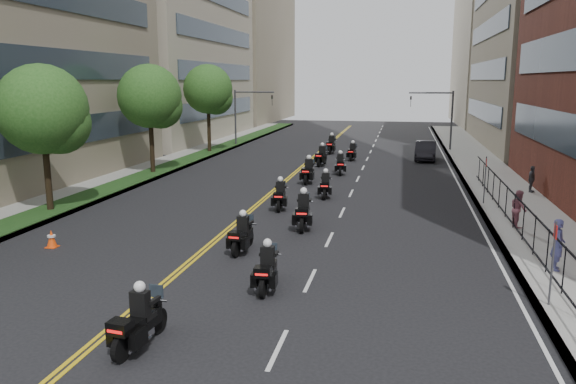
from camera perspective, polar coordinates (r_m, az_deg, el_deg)
name	(u,v)px	position (r m, az deg, el deg)	size (l,w,h in m)	color
ground	(157,338)	(15.42, -13.13, -14.24)	(160.00, 160.00, 0.00)	black
sidewalk_right	(495,182)	(38.60, 20.25, 0.92)	(4.00, 90.00, 0.15)	gray
sidewalk_left	(149,171)	(42.18, -13.95, 2.11)	(4.00, 90.00, 0.15)	gray
grass_strip	(159,170)	(41.83, -12.97, 2.22)	(2.00, 90.00, 0.04)	#193B15
building_right_far	(513,36)	(92.11, 21.89, 14.53)	(15.00, 28.00, 26.00)	#ABA08A
building_left_far	(230,40)	(95.03, -5.87, 15.13)	(16.00, 28.00, 26.00)	gray
iron_fence	(519,216)	(25.71, 22.38, -2.30)	(0.05, 28.00, 1.50)	black
street_trees	(113,104)	(35.58, -17.37, 8.48)	(4.40, 38.40, 7.98)	black
traffic_signal_right	(441,111)	(54.76, 15.33, 7.91)	(4.09, 0.20, 5.60)	#3F3F44
traffic_signal_left	(244,109)	(56.82, -4.44, 8.38)	(4.09, 0.20, 5.60)	#3F3F44
motorcycle_0	(138,323)	(14.73, -14.98, -12.70)	(0.68, 2.31, 1.71)	black
motorcycle_1	(267,270)	(17.97, -2.16, -7.94)	(0.55, 2.23, 1.65)	black
motorcycle_2	(242,236)	(21.86, -4.69, -4.44)	(0.56, 2.24, 1.65)	black
motorcycle_3	(303,213)	(25.17, 1.56, -2.11)	(0.70, 2.51, 1.85)	black
motorcycle_4	(280,196)	(28.94, -0.80, -0.46)	(0.66, 2.30, 1.70)	black
motorcycle_5	(325,186)	(31.92, 3.82, 0.60)	(0.58, 2.24, 1.65)	black
motorcycle_6	(308,172)	(36.35, 2.09, 2.04)	(0.57, 2.47, 1.82)	black
motorcycle_7	(340,165)	(39.87, 5.33, 2.75)	(0.68, 2.29, 1.70)	black
motorcycle_8	(322,157)	(43.86, 3.45, 3.61)	(0.70, 2.43, 1.79)	black
motorcycle_9	(352,152)	(47.06, 6.56, 4.01)	(0.59, 2.24, 1.66)	black
motorcycle_10	(331,145)	(51.29, 4.43, 4.75)	(0.63, 2.55, 1.88)	black
parked_sedan	(426,151)	(48.32, 13.81, 4.10)	(1.66, 4.75, 1.56)	black
pedestrian_a	(558,245)	(21.36, 25.75, -4.83)	(0.65, 0.43, 1.79)	#464881
pedestrian_b	(519,209)	(26.81, 22.37, -1.58)	(0.81, 0.63, 1.67)	#8C4C5A
pedestrian_c	(532,179)	(35.50, 23.51, 1.21)	(0.91, 0.38, 1.55)	#43454C
traffic_cone	(52,239)	(24.36, -22.89, -4.40)	(0.43, 0.43, 0.72)	#FC480D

